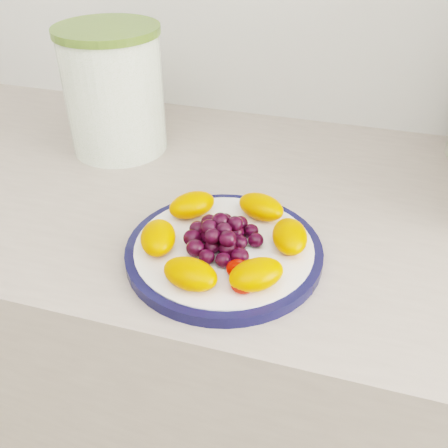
% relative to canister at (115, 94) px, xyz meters
% --- Properties ---
extents(counter, '(3.50, 0.60, 0.90)m').
position_rel_canister_xyz_m(counter, '(0.38, -0.09, -0.55)').
color(counter, '#AE9E90').
rests_on(counter, floor).
extents(cabinet_face, '(3.48, 0.58, 0.84)m').
position_rel_canister_xyz_m(cabinet_face, '(0.38, -0.09, -0.58)').
color(cabinet_face, '#97825B').
rests_on(cabinet_face, floor).
extents(plate_rim, '(0.25, 0.25, 0.01)m').
position_rel_canister_xyz_m(plate_rim, '(0.26, -0.24, -0.09)').
color(plate_rim, '#0D0F37').
rests_on(plate_rim, counter).
extents(plate_face, '(0.23, 0.23, 0.02)m').
position_rel_canister_xyz_m(plate_face, '(0.26, -0.24, -0.09)').
color(plate_face, white).
rests_on(plate_face, counter).
extents(canister, '(0.17, 0.17, 0.19)m').
position_rel_canister_xyz_m(canister, '(0.00, 0.00, 0.00)').
color(canister, '#44711B').
rests_on(canister, counter).
extents(canister_lid, '(0.17, 0.17, 0.01)m').
position_rel_canister_xyz_m(canister_lid, '(0.00, 0.00, 0.10)').
color(canister_lid, '#55712C').
rests_on(canister_lid, canister).
extents(fruit_plate, '(0.22, 0.21, 0.03)m').
position_rel_canister_xyz_m(fruit_plate, '(0.26, -0.25, -0.06)').
color(fruit_plate, '#FF6700').
rests_on(fruit_plate, plate_face).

